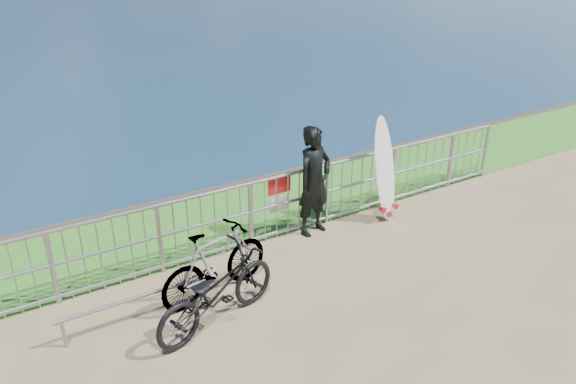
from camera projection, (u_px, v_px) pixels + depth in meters
grass_strip at (247, 212)px, 10.26m from camera, size 120.00×120.00×0.00m
railing at (278, 206)px, 9.18m from camera, size 10.06×0.10×1.13m
surfer at (314, 181)px, 9.21m from camera, size 0.77×0.59×1.87m
surfboard at (385, 173)px, 9.71m from camera, size 0.56×0.51×1.88m
bicycle_near at (217, 291)px, 7.12m from camera, size 2.02×1.18×1.00m
bicycle_far at (215, 262)px, 7.71m from camera, size 1.81×0.83×1.05m
bike_rack at (133, 302)px, 7.19m from camera, size 1.95×0.05×0.40m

